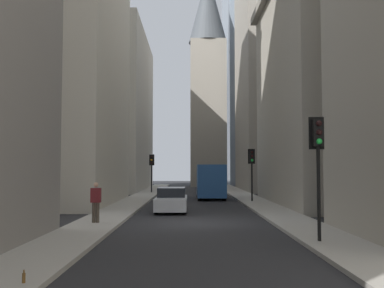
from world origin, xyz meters
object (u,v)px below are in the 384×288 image
delivery_truck (210,181)px  traffic_light_far_junction (252,163)px  discarded_bottle (24,278)px  pedestrian (96,200)px  traffic_light_midblock (152,164)px  traffic_light_foreground (318,149)px  sedan_silver (172,200)px

delivery_truck → traffic_light_far_junction: traffic_light_far_junction is taller
delivery_truck → discarded_bottle: size_ratio=23.93×
delivery_truck → pedestrian: bearing=161.1°
delivery_truck → discarded_bottle: bearing=169.3°
traffic_light_midblock → discarded_bottle: bearing=-179.4°
delivery_truck → traffic_light_foreground: size_ratio=1.56×
traffic_light_foreground → traffic_light_far_junction: bearing=-0.9°
pedestrian → discarded_bottle: pedestrian is taller
sedan_silver → discarded_bottle: (-16.38, 2.41, -0.42)m
traffic_light_foreground → traffic_light_midblock: size_ratio=1.09×
sedan_silver → discarded_bottle: bearing=171.6°
sedan_silver → traffic_light_far_junction: bearing=-40.6°
traffic_light_midblock → pedestrian: (-24.50, 0.32, -1.82)m
delivery_truck → sedan_silver: size_ratio=1.50×
delivery_truck → traffic_light_midblock: 9.28m
traffic_light_foreground → traffic_light_far_junction: size_ratio=1.08×
delivery_truck → traffic_light_foreground: traffic_light_foreground is taller
discarded_bottle → delivery_truck: bearing=-10.7°
sedan_silver → pedestrian: 6.93m
traffic_light_far_junction → sedan_silver: bearing=139.4°
traffic_light_foreground → discarded_bottle: bearing=124.1°
sedan_silver → traffic_light_far_junction: traffic_light_far_junction is taller
traffic_light_midblock → discarded_bottle: size_ratio=14.10×
pedestrian → traffic_light_midblock: bearing=-0.7°
sedan_silver → discarded_bottle: sedan_silver is taller
pedestrian → traffic_light_foreground: bearing=-120.2°
delivery_truck → traffic_light_midblock: bearing=37.6°
traffic_light_foreground → pedestrian: traffic_light_foreground is taller
traffic_light_midblock → pedestrian: traffic_light_midblock is taller
sedan_silver → traffic_light_foreground: 12.60m
delivery_truck → sedan_silver: (-11.07, 2.80, -0.80)m
traffic_light_foreground → pedestrian: size_ratio=2.32×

